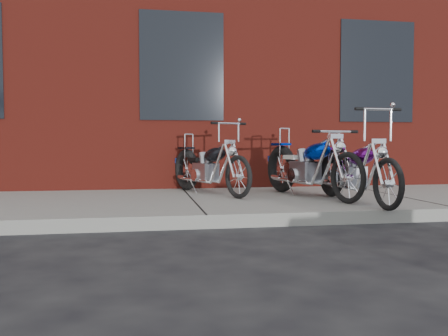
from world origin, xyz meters
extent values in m
plane|color=black|center=(0.00, 0.00, 0.00)|extent=(120.00, 120.00, 0.00)
cube|color=gray|center=(0.00, 1.50, 0.07)|extent=(22.00, 3.00, 0.15)
cube|color=maroon|center=(0.00, 8.00, 4.00)|extent=(22.00, 10.00, 8.00)
torus|color=black|center=(2.01, 1.30, 0.49)|extent=(0.16, 0.68, 0.67)
torus|color=black|center=(2.07, -0.17, 0.45)|extent=(0.09, 0.61, 0.61)
cube|color=#97999F|center=(2.03, 0.70, 0.48)|extent=(0.28, 0.38, 0.28)
ellipsoid|color=#5D0D75|center=(2.05, 0.44, 0.75)|extent=(0.26, 0.52, 0.29)
cube|color=black|center=(2.02, 0.94, 0.66)|extent=(0.24, 0.27, 0.06)
cylinder|color=white|center=(2.07, -0.05, 0.70)|extent=(0.05, 0.27, 0.50)
cylinder|color=white|center=(2.06, 0.07, 1.32)|extent=(0.51, 0.05, 0.03)
cylinder|color=white|center=(2.01, 1.22, 0.84)|extent=(0.02, 0.02, 0.45)
cylinder|color=white|center=(2.14, 0.91, 0.36)|extent=(0.08, 0.84, 0.04)
torus|color=black|center=(1.52, 2.04, 0.52)|extent=(0.32, 0.74, 0.73)
torus|color=black|center=(1.92, 0.49, 0.48)|extent=(0.23, 0.66, 0.66)
cube|color=#97999F|center=(1.69, 1.41, 0.50)|extent=(0.38, 0.46, 0.30)
ellipsoid|color=#0029C8|center=(1.76, 1.13, 0.80)|extent=(0.40, 0.61, 0.31)
cube|color=silver|center=(1.62, 1.66, 0.71)|extent=(0.31, 0.34, 0.06)
cylinder|color=white|center=(1.89, 0.62, 0.75)|extent=(0.11, 0.30, 0.55)
cylinder|color=white|center=(1.86, 0.74, 1.07)|extent=(0.55, 0.17, 0.03)
cylinder|color=white|center=(1.54, 1.96, 0.90)|extent=(0.03, 0.03, 0.49)
cylinder|color=white|center=(1.75, 1.65, 0.37)|extent=(0.28, 0.90, 0.05)
torus|color=black|center=(0.10, 2.63, 0.48)|extent=(0.39, 0.66, 0.67)
torus|color=black|center=(0.69, 1.29, 0.45)|extent=(0.30, 0.58, 0.60)
cube|color=#97999F|center=(0.34, 2.08, 0.48)|extent=(0.39, 0.44, 0.28)
ellipsoid|color=black|center=(0.45, 1.84, 0.74)|extent=(0.43, 0.57, 0.29)
cube|color=black|center=(0.25, 2.30, 0.66)|extent=(0.31, 0.33, 0.06)
cylinder|color=white|center=(0.64, 1.40, 0.70)|extent=(0.14, 0.26, 0.50)
cylinder|color=white|center=(0.60, 1.50, 1.20)|extent=(0.48, 0.23, 0.03)
cylinder|color=white|center=(0.13, 2.56, 0.84)|extent=(0.03, 0.03, 0.45)
cylinder|color=white|center=(0.36, 2.31, 0.35)|extent=(0.38, 0.78, 0.04)
camera|label=1|loc=(-0.68, -4.97, 0.92)|focal=38.00mm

